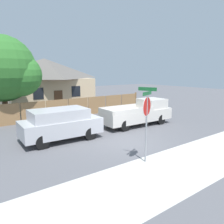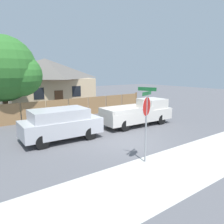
{
  "view_description": "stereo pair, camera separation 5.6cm",
  "coord_description": "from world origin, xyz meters",
  "px_view_note": "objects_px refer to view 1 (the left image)",
  "views": [
    {
      "loc": [
        -7.67,
        -8.81,
        3.95
      ],
      "look_at": [
        -0.29,
        1.16,
        1.6
      ],
      "focal_mm": 35.0,
      "sensor_mm": 36.0,
      "label": 1
    },
    {
      "loc": [
        -7.62,
        -8.84,
        3.95
      ],
      "look_at": [
        -0.29,
        1.16,
        1.6
      ],
      "focal_mm": 35.0,
      "sensor_mm": 36.0,
      "label": 2
    }
  ],
  "objects_px": {
    "house": "(45,82)",
    "oak_tree": "(6,70)",
    "stop_sign": "(147,112)",
    "red_suv": "(61,123)",
    "orange_pickup": "(139,113)"
  },
  "relations": [
    {
      "from": "house",
      "to": "red_suv",
      "type": "xyz_separation_m",
      "value": [
        -3.83,
        -12.93,
        -1.76
      ]
    },
    {
      "from": "house",
      "to": "stop_sign",
      "type": "distance_m",
      "value": 18.16
    },
    {
      "from": "red_suv",
      "to": "stop_sign",
      "type": "distance_m",
      "value": 5.52
    },
    {
      "from": "stop_sign",
      "to": "oak_tree",
      "type": "bearing_deg",
      "value": 82.25
    },
    {
      "from": "oak_tree",
      "to": "red_suv",
      "type": "relative_size",
      "value": 1.45
    },
    {
      "from": "red_suv",
      "to": "oak_tree",
      "type": "bearing_deg",
      "value": 104.09
    },
    {
      "from": "house",
      "to": "stop_sign",
      "type": "height_order",
      "value": "house"
    },
    {
      "from": "oak_tree",
      "to": "red_suv",
      "type": "bearing_deg",
      "value": -78.24
    },
    {
      "from": "house",
      "to": "oak_tree",
      "type": "xyz_separation_m",
      "value": [
        -5.2,
        -6.34,
        1.24
      ]
    },
    {
      "from": "house",
      "to": "red_suv",
      "type": "distance_m",
      "value": 13.6
    },
    {
      "from": "red_suv",
      "to": "house",
      "type": "bearing_deg",
      "value": 75.81
    },
    {
      "from": "oak_tree",
      "to": "orange_pickup",
      "type": "height_order",
      "value": "oak_tree"
    },
    {
      "from": "red_suv",
      "to": "orange_pickup",
      "type": "relative_size",
      "value": 0.82
    },
    {
      "from": "stop_sign",
      "to": "red_suv",
      "type": "bearing_deg",
      "value": 86.03
    },
    {
      "from": "oak_tree",
      "to": "stop_sign",
      "type": "relative_size",
      "value": 2.01
    }
  ]
}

